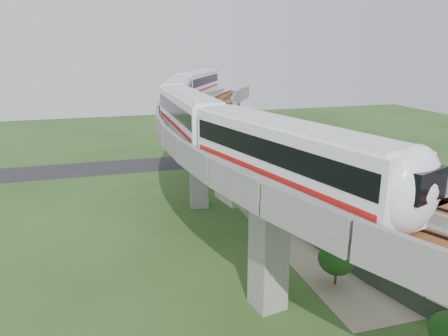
% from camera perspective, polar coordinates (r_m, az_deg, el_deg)
% --- Properties ---
extents(ground, '(160.00, 160.00, 0.00)m').
position_cam_1_polar(ground, '(41.03, -1.09, -10.00)').
color(ground, '#28471C').
rests_on(ground, ground).
extents(dirt_lot, '(18.00, 26.00, 0.04)m').
position_cam_1_polar(dirt_lot, '(44.87, 17.33, -8.38)').
color(dirt_lot, gray).
rests_on(dirt_lot, ground).
extents(asphalt_road, '(60.00, 8.00, 0.03)m').
position_cam_1_polar(asphalt_road, '(68.71, -7.77, 0.60)').
color(asphalt_road, '#232326').
rests_on(asphalt_road, ground).
extents(viaduct, '(19.58, 73.98, 11.40)m').
position_cam_1_polar(viaduct, '(39.14, 4.27, 2.76)').
color(viaduct, '#99968E').
rests_on(viaduct, ground).
extents(metro_train, '(13.96, 60.91, 3.64)m').
position_cam_1_polar(metro_train, '(44.11, -2.63, 8.56)').
color(metro_train, white).
rests_on(metro_train, ground).
extents(fence, '(3.87, 38.73, 1.50)m').
position_cam_1_polar(fence, '(44.08, 11.32, -7.36)').
color(fence, '#2D382D').
rests_on(fence, ground).
extents(tree_0, '(2.51, 2.51, 3.53)m').
position_cam_1_polar(tree_0, '(64.28, 3.97, 1.91)').
color(tree_0, '#382314').
rests_on(tree_0, ground).
extents(tree_1, '(2.98, 2.98, 3.75)m').
position_cam_1_polar(tree_1, '(57.00, 3.73, 0.12)').
color(tree_1, '#382314').
rests_on(tree_1, ground).
extents(tree_2, '(2.69, 2.69, 3.03)m').
position_cam_1_polar(tree_2, '(47.87, 4.66, -3.74)').
color(tree_2, '#382314').
rests_on(tree_2, ground).
extents(tree_3, '(2.55, 2.55, 3.41)m').
position_cam_1_polar(tree_3, '(42.27, 6.65, -5.87)').
color(tree_3, '#382314').
rests_on(tree_3, ground).
extents(tree_4, '(2.86, 2.86, 3.40)m').
position_cam_1_polar(tree_4, '(34.92, 14.53, -11.41)').
color(tree_4, '#382314').
rests_on(tree_4, ground).
extents(car_white, '(2.43, 3.34, 1.06)m').
position_cam_1_polar(car_white, '(37.51, 19.27, -12.61)').
color(car_white, white).
rests_on(car_white, dirt_lot).
extents(car_red, '(4.18, 2.13, 1.31)m').
position_cam_1_polar(car_red, '(44.67, 16.36, -7.47)').
color(car_red, '#B81026').
rests_on(car_red, dirt_lot).
extents(car_dark, '(4.43, 2.24, 1.23)m').
position_cam_1_polar(car_dark, '(51.90, 15.64, -4.16)').
color(car_dark, black).
rests_on(car_dark, dirt_lot).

